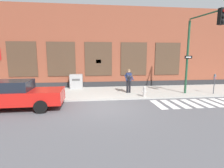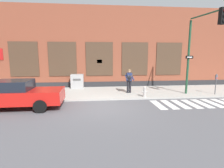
# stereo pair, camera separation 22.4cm
# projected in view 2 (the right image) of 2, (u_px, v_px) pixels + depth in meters

# --- Properties ---
(ground_plane) EXTENTS (160.00, 160.00, 0.00)m
(ground_plane) POSITION_uv_depth(u_px,v_px,m) (103.00, 108.00, 9.57)
(ground_plane) COLOR #56565B
(sidewalk) EXTENTS (28.00, 4.42, 0.10)m
(sidewalk) POSITION_uv_depth(u_px,v_px,m) (101.00, 92.00, 13.20)
(sidewalk) COLOR #ADAAA3
(sidewalk) RESTS_ON ground
(building_backdrop) EXTENTS (28.00, 4.06, 6.92)m
(building_backdrop) POSITION_uv_depth(u_px,v_px,m) (99.00, 49.00, 16.77)
(building_backdrop) COLOR brown
(building_backdrop) RESTS_ON ground
(crosswalk) EXTENTS (5.78, 1.90, 0.01)m
(crosswalk) POSITION_uv_depth(u_px,v_px,m) (202.00, 103.00, 10.35)
(crosswalk) COLOR silver
(crosswalk) RESTS_ON ground
(red_car) EXTENTS (4.62, 2.03, 1.53)m
(red_car) POSITION_uv_depth(u_px,v_px,m) (17.00, 94.00, 9.29)
(red_car) COLOR red
(red_car) RESTS_ON ground
(busker) EXTENTS (0.73, 0.56, 1.74)m
(busker) POSITION_uv_depth(u_px,v_px,m) (129.00, 79.00, 12.68)
(busker) COLOR black
(busker) RESTS_ON sidewalk
(traffic_light) EXTENTS (0.78, 2.91, 5.26)m
(traffic_light) POSITION_uv_depth(u_px,v_px,m) (201.00, 41.00, 11.02)
(traffic_light) COLOR #1E472D
(traffic_light) RESTS_ON sidewalk
(parking_meter) EXTENTS (0.13, 0.11, 1.44)m
(parking_meter) POSITION_uv_depth(u_px,v_px,m) (216.00, 81.00, 12.27)
(parking_meter) COLOR #47474C
(parking_meter) RESTS_ON sidewalk
(utility_box) EXTENTS (1.04, 0.69, 1.17)m
(utility_box) POSITION_uv_depth(u_px,v_px,m) (77.00, 81.00, 14.63)
(utility_box) COLOR #9E9E9E
(utility_box) RESTS_ON sidewalk
(fire_hydrant) EXTENTS (0.38, 0.20, 0.70)m
(fire_hydrant) POSITION_uv_depth(u_px,v_px,m) (145.00, 92.00, 11.59)
(fire_hydrant) COLOR #B2ADA8
(fire_hydrant) RESTS_ON sidewalk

